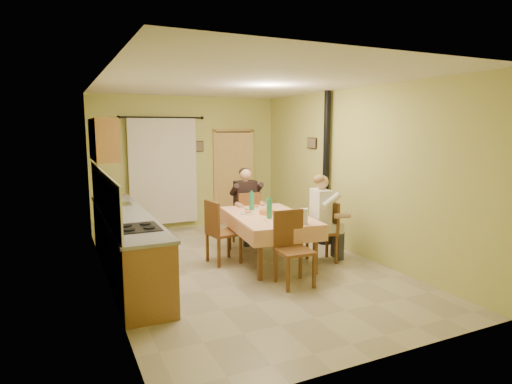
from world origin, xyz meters
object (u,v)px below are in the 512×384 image
man_right (323,208)px  stove_flue (326,189)px  chair_right (322,244)px  dining_table (268,238)px  chair_near (294,264)px  chair_far (246,229)px  man_far (246,197)px  chair_left (223,245)px

man_right → stove_flue: stove_flue is taller
stove_flue → chair_right: bearing=-126.1°
dining_table → chair_near: 1.13m
dining_table → stove_flue: size_ratio=0.72×
chair_near → chair_right: chair_near is taller
chair_far → man_right: bearing=-62.6°
dining_table → chair_far: (0.09, 1.07, -0.09)m
chair_near → man_far: size_ratio=0.73×
chair_near → chair_far: bearing=-93.6°
chair_left → man_right: size_ratio=0.73×
chair_far → chair_right: 1.63m
chair_left → stove_flue: 2.26m
dining_table → stove_flue: (1.42, 0.48, 0.65)m
chair_far → chair_near: 2.20m
stove_flue → chair_near: bearing=-134.9°
chair_left → dining_table: bearing=65.0°
chair_near → man_right: man_right is taller
chair_near → stove_flue: bearing=-131.8°
chair_left → man_right: 1.70m
man_far → man_right: size_ratio=1.00×
chair_far → chair_right: (0.69, -1.48, -0.00)m
chair_far → man_far: man_far is taller
dining_table → man_far: bearing=91.7°
chair_right → man_far: man_far is taller
man_far → stove_flue: stove_flue is taller
dining_table → chair_near: chair_near is taller
chair_left → man_right: man_right is taller
dining_table → chair_right: bearing=-21.2°
stove_flue → dining_table: bearing=-161.4°
chair_near → man_right: size_ratio=0.73×
man_far → chair_far: bearing=-90.0°
chair_right → man_far: bearing=34.6°
dining_table → chair_left: 0.74m
chair_left → chair_near: bearing=13.9°
chair_far → man_far: (0.00, 0.01, 0.59)m
chair_left → man_far: (0.79, 0.87, 0.59)m
man_far → man_right: 1.64m
dining_table → chair_far: bearing=91.7°
dining_table → chair_near: size_ratio=1.99×
dining_table → chair_far: 1.08m
man_far → stove_flue: bearing=-21.9°
dining_table → chair_far: size_ratio=2.05×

